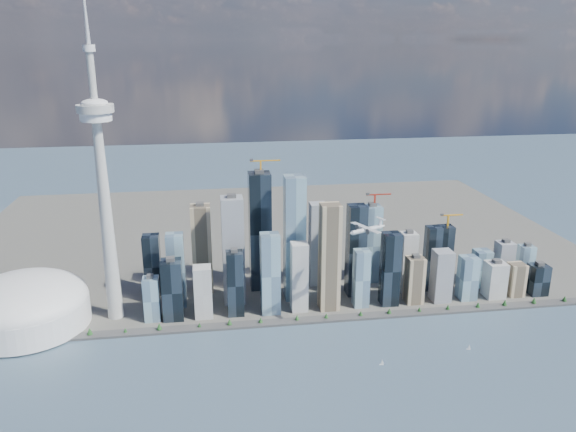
{
  "coord_description": "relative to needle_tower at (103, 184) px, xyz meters",
  "views": [
    {
      "loc": [
        -134.99,
        -586.51,
        455.07
      ],
      "look_at": [
        -10.27,
        260.0,
        185.43
      ],
      "focal_mm": 35.0,
      "sensor_mm": 36.0,
      "label": 1
    }
  ],
  "objects": [
    {
      "name": "ground",
      "position": [
        300.0,
        -310.0,
        -235.84
      ],
      "size": [
        4000.0,
        4000.0,
        0.0
      ],
      "primitive_type": "plane",
      "color": "#354A5E",
      "rests_on": "ground"
    },
    {
      "name": "seawall",
      "position": [
        300.0,
        -60.0,
        -233.84
      ],
      "size": [
        1100.0,
        22.0,
        4.0
      ],
      "primitive_type": "cube",
      "color": "#383838",
      "rests_on": "ground"
    },
    {
      "name": "land",
      "position": [
        300.0,
        390.0,
        -234.34
      ],
      "size": [
        1400.0,
        900.0,
        3.0
      ],
      "primitive_type": "cube",
      "color": "#4C4C47",
      "rests_on": "ground"
    },
    {
      "name": "shoreline_trees",
      "position": [
        300.0,
        -60.0,
        -227.06
      ],
      "size": [
        960.53,
        7.2,
        8.8
      ],
      "color": "#3F2D1E",
      "rests_on": "seawall"
    },
    {
      "name": "skyscraper_cluster",
      "position": [
        359.62,
        26.82,
        -158.66
      ],
      "size": [
        736.0,
        142.0,
        249.32
      ],
      "color": "black",
      "rests_on": "land"
    },
    {
      "name": "needle_tower",
      "position": [
        0.0,
        0.0,
        0.0
      ],
      "size": [
        56.0,
        56.0,
        550.5
      ],
      "color": "#ABACA6",
      "rests_on": "land"
    },
    {
      "name": "dome_stadium",
      "position": [
        -140.0,
        -10.0,
        -196.4
      ],
      "size": [
        200.0,
        200.0,
        86.0
      ],
      "color": "silver",
      "rests_on": "land"
    },
    {
      "name": "airplane",
      "position": [
        403.55,
        -110.9,
        -57.39
      ],
      "size": [
        66.32,
        59.57,
        17.09
      ],
      "rotation": [
        0.0,
        0.0,
        0.43
      ],
      "color": "silver",
      "rests_on": "ground"
    },
    {
      "name": "sailboat_west",
      "position": [
        405.91,
        -206.35,
        -232.8
      ],
      "size": [
        6.84,
        3.08,
        9.47
      ],
      "rotation": [
        0.0,
        0.0,
        -0.23
      ],
      "color": "silver",
      "rests_on": "ground"
    },
    {
      "name": "sailboat_east",
      "position": [
        550.94,
        -184.83,
        -232.87
      ],
      "size": [
        6.66,
        3.18,
        9.25
      ],
      "rotation": [
        0.0,
        0.0,
        -0.26
      ],
      "color": "silver",
      "rests_on": "ground"
    }
  ]
}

